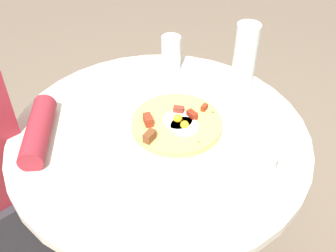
{
  "coord_description": "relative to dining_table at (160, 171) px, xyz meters",
  "views": [
    {
      "loc": [
        -0.57,
        -0.68,
        1.51
      ],
      "look_at": [
        0.02,
        -0.01,
        0.73
      ],
      "focal_mm": 43.04,
      "sensor_mm": 36.0,
      "label": 1
    }
  ],
  "objects": [
    {
      "name": "dining_table",
      "position": [
        0.0,
        0.0,
        0.0
      ],
      "size": [
        0.9,
        0.9,
        0.71
      ],
      "color": "beige",
      "rests_on": "ground_plane"
    },
    {
      "name": "pizza_plate",
      "position": [
        0.05,
        -0.02,
        0.17
      ],
      "size": [
        0.32,
        0.32,
        0.01
      ],
      "primitive_type": "cylinder",
      "color": "silver",
      "rests_on": "dining_table"
    },
    {
      "name": "breakfast_pizza",
      "position": [
        0.05,
        -0.02,
        0.19
      ],
      "size": [
        0.27,
        0.27,
        0.05
      ],
      "color": "#DAB45B",
      "rests_on": "pizza_plate"
    },
    {
      "name": "bread_plate",
      "position": [
        -0.01,
        0.31,
        0.17
      ],
      "size": [
        0.18,
        0.18,
        0.01
      ],
      "primitive_type": "cylinder",
      "color": "white",
      "rests_on": "dining_table"
    },
    {
      "name": "napkin",
      "position": [
        -0.14,
        -0.3,
        0.17
      ],
      "size": [
        0.21,
        0.19,
        0.0
      ],
      "primitive_type": "cube",
      "rotation": [
        0.0,
        0.0,
        0.38
      ],
      "color": "white",
      "rests_on": "dining_table"
    },
    {
      "name": "fork",
      "position": [
        -0.14,
        -0.32,
        0.17
      ],
      "size": [
        0.17,
        0.08,
        0.0
      ],
      "primitive_type": "cube",
      "rotation": [
        0.0,
        0.0,
        0.38
      ],
      "color": "silver",
      "rests_on": "napkin"
    },
    {
      "name": "knife",
      "position": [
        -0.15,
        -0.29,
        0.17
      ],
      "size": [
        0.17,
        0.08,
        0.0
      ],
      "primitive_type": "cube",
      "rotation": [
        0.0,
        0.0,
        0.38
      ],
      "color": "silver",
      "rests_on": "napkin"
    },
    {
      "name": "water_glass",
      "position": [
        0.26,
        0.24,
        0.23
      ],
      "size": [
        0.07,
        0.07,
        0.13
      ],
      "primitive_type": "cylinder",
      "color": "silver",
      "rests_on": "dining_table"
    },
    {
      "name": "water_bottle",
      "position": [
        0.32,
        -0.04,
        0.3
      ],
      "size": [
        0.07,
        0.07,
        0.26
      ],
      "primitive_type": "cylinder",
      "color": "silver",
      "rests_on": "dining_table"
    },
    {
      "name": "salt_shaker",
      "position": [
        0.14,
        -0.34,
        0.19
      ],
      "size": [
        0.03,
        0.03,
        0.05
      ],
      "primitive_type": "cylinder",
      "color": "white",
      "rests_on": "dining_table"
    }
  ]
}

